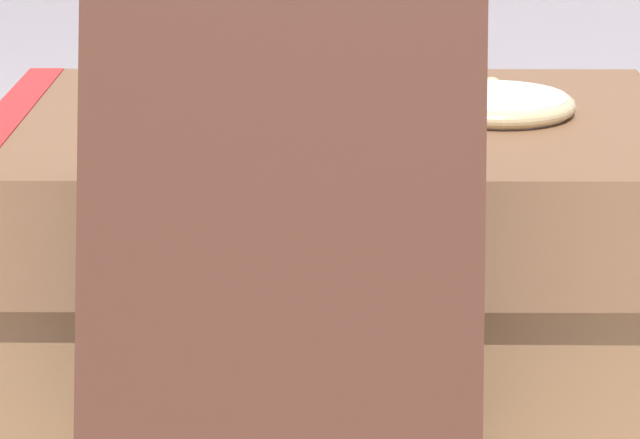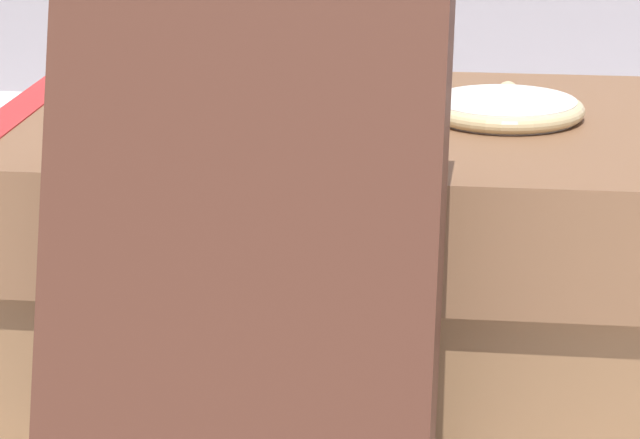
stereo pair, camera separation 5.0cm
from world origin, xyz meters
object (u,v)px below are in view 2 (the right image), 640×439
at_px(pocket_watch, 505,109).
at_px(book_leaning_front, 240,292).
at_px(book_flat_bottom, 317,289).
at_px(book_flat_top, 322,174).

bearing_deg(pocket_watch, book_leaning_front, -117.80).
xyz_separation_m(book_flat_bottom, pocket_watch, (0.06, -0.01, 0.06)).
bearing_deg(book_leaning_front, book_flat_top, 87.90).
height_order(book_flat_top, pocket_watch, pocket_watch).
distance_m(book_flat_bottom, pocket_watch, 0.09).
height_order(book_flat_bottom, pocket_watch, pocket_watch).
height_order(book_leaning_front, pocket_watch, book_leaning_front).
bearing_deg(book_flat_top, book_flat_bottom, 103.52).
relative_size(book_flat_bottom, book_leaning_front, 1.61).
distance_m(book_flat_top, pocket_watch, 0.06).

